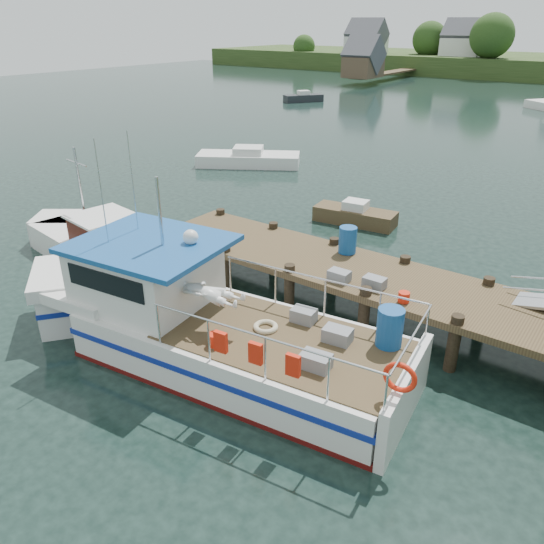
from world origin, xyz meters
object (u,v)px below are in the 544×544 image
Objects in this scene: work_boat at (94,244)px; moored_e at (303,98)px; lobster_boat at (194,321)px; moored_a at (248,158)px; moored_rowboat at (355,215)px.

work_boat reaches higher than moored_e.
lobster_boat is 1.86× the size of moored_a.
moored_e reaches higher than moored_rowboat.
lobster_boat is 1.50× the size of work_boat.
work_boat is (-7.25, 2.27, -0.37)m from lobster_boat.
moored_e is (-24.25, 42.19, -0.59)m from lobster_boat.
moored_e reaches higher than moored_a.
moored_e is at bearing 112.73° from lobster_boat.
work_boat is 15.14m from moored_a.
moored_a is at bearing 115.01° from work_boat.
moored_e is (-12.65, 25.42, 0.01)m from moored_a.
moored_e is (-17.00, 39.92, -0.23)m from work_boat.
moored_a reaches higher than moored_rowboat.
work_boat is 43.39m from moored_e.
lobster_boat is at bearing -60.34° from moored_rowboat.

